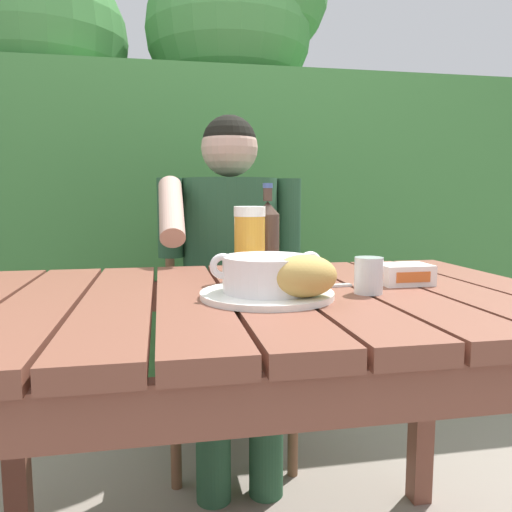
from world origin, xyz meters
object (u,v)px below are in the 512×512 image
at_px(soup_bowl, 267,273).
at_px(beer_bottle, 268,237).
at_px(chair_near_diner, 225,327).
at_px(bread_roll, 304,276).
at_px(water_glass_small, 369,275).
at_px(butter_tub, 404,274).
at_px(beer_glass, 250,244).
at_px(table_knife, 314,286).
at_px(person_eating, 231,268).
at_px(serving_plate, 267,294).

xyz_separation_m(soup_bowl, beer_bottle, (0.06, 0.26, 0.05)).
xyz_separation_m(chair_near_diner, bread_roll, (0.03, -0.97, 0.35)).
height_order(water_glass_small, butter_tub, water_glass_small).
bearing_deg(beer_glass, table_knife, -44.02).
bearing_deg(bread_roll, soup_bowl, 130.60).
height_order(beer_bottle, butter_tub, beer_bottle).
bearing_deg(table_knife, person_eating, 98.46).
xyz_separation_m(bread_roll, table_knife, (0.06, 0.15, -0.05)).
height_order(chair_near_diner, bread_roll, chair_near_diner).
xyz_separation_m(beer_bottle, table_knife, (0.06, -0.18, -0.09)).
xyz_separation_m(person_eating, serving_plate, (-0.03, -0.70, 0.05)).
bearing_deg(water_glass_small, soup_bowl, 179.96).
xyz_separation_m(soup_bowl, water_glass_small, (0.21, -0.00, -0.01)).
height_order(bread_roll, table_knife, bread_roll).
distance_m(beer_bottle, table_knife, 0.21).
height_order(serving_plate, beer_bottle, beer_bottle).
distance_m(person_eating, butter_tub, 0.69).
xyz_separation_m(bread_roll, water_glass_small, (0.16, 0.07, -0.01)).
relative_size(chair_near_diner, soup_bowl, 4.29).
bearing_deg(table_knife, chair_near_diner, 96.22).
relative_size(bread_roll, butter_tub, 1.18).
xyz_separation_m(beer_glass, water_glass_small, (0.21, -0.20, -0.05)).
height_order(person_eating, butter_tub, person_eating).
bearing_deg(water_glass_small, table_knife, 138.76).
xyz_separation_m(beer_glass, butter_tub, (0.33, -0.11, -0.06)).
xyz_separation_m(serving_plate, soup_bowl, (-0.00, 0.00, 0.04)).
bearing_deg(beer_glass, person_eating, 86.96).
relative_size(person_eating, beer_bottle, 5.38).
bearing_deg(beer_glass, bread_roll, -77.97).
distance_m(bread_roll, table_knife, 0.17).
distance_m(person_eating, soup_bowl, 0.71).
relative_size(person_eating, table_knife, 8.50).
distance_m(soup_bowl, beer_bottle, 0.27).
bearing_deg(water_glass_small, chair_near_diner, 101.33).
relative_size(butter_tub, table_knife, 0.78).
xyz_separation_m(water_glass_small, butter_tub, (0.12, 0.09, -0.01)).
bearing_deg(serving_plate, chair_near_diner, 88.07).
height_order(bread_roll, beer_bottle, beer_bottle).
bearing_deg(soup_bowl, beer_glass, 89.80).
height_order(soup_bowl, butter_tub, soup_bowl).
height_order(beer_glass, butter_tub, beer_glass).
distance_m(person_eating, beer_bottle, 0.47).
xyz_separation_m(serving_plate, beer_bottle, (0.06, 0.26, 0.09)).
height_order(person_eating, beer_bottle, person_eating).
bearing_deg(butter_tub, soup_bowl, -165.53).
xyz_separation_m(person_eating, water_glass_small, (0.18, -0.70, 0.08)).
distance_m(soup_bowl, beer_glass, 0.20).
height_order(chair_near_diner, table_knife, chair_near_diner).
height_order(serving_plate, table_knife, serving_plate).
distance_m(person_eating, water_glass_small, 0.73).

